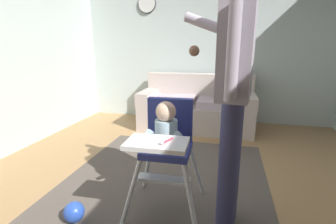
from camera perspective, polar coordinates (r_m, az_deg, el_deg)
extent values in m
cube|color=#A77D4E|center=(2.34, 0.70, -20.10)|extent=(5.89, 6.75, 0.10)
cube|color=silver|center=(4.50, 8.62, 15.57)|extent=(5.09, 0.06, 2.75)
cube|color=#574D45|center=(2.36, -2.18, -18.33)|extent=(1.97, 2.72, 0.01)
cube|color=beige|center=(4.08, 6.49, -0.97)|extent=(1.78, 0.84, 0.40)
cube|color=beige|center=(4.31, 7.24, 5.69)|extent=(1.78, 0.22, 0.46)
cube|color=beige|center=(4.18, -4.32, 3.69)|extent=(0.20, 0.84, 0.20)
cube|color=beige|center=(3.99, 18.06, 2.50)|extent=(0.20, 0.84, 0.20)
cube|color=#BCA8B7|center=(4.03, 1.22, 2.68)|extent=(0.68, 0.60, 0.11)
cube|color=#BCA8B7|center=(3.94, 11.91, 2.09)|extent=(0.68, 0.60, 0.11)
cube|color=#B24238|center=(4.16, 15.11, 4.57)|extent=(0.35, 0.18, 0.34)
cylinder|color=white|center=(1.94, -8.51, -17.94)|extent=(0.17, 0.17, 0.50)
cylinder|color=white|center=(1.85, 5.20, -19.56)|extent=(0.17, 0.17, 0.50)
cylinder|color=white|center=(2.30, -4.66, -12.28)|extent=(0.17, 0.17, 0.50)
cylinder|color=white|center=(2.23, 6.57, -13.28)|extent=(0.17, 0.17, 0.50)
cube|color=#323D92|center=(1.94, -0.37, -8.63)|extent=(0.37, 0.37, 0.05)
cube|color=#323D92|center=(2.01, 0.52, -1.72)|extent=(0.36, 0.08, 0.35)
cube|color=white|center=(1.62, -2.56, -7.20)|extent=(0.41, 0.27, 0.03)
cube|color=white|center=(1.93, -1.06, -15.19)|extent=(0.40, 0.11, 0.02)
cylinder|color=silver|center=(1.87, -0.50, -5.07)|extent=(0.18, 0.18, 0.22)
sphere|color=beige|center=(1.81, -0.58, 0.12)|extent=(0.15, 0.15, 0.15)
cylinder|color=silver|center=(1.86, -3.94, -4.92)|extent=(0.05, 0.15, 0.10)
cylinder|color=silver|center=(1.82, 2.48, -5.38)|extent=(0.05, 0.15, 0.10)
cylinder|color=#CC384C|center=(1.60, -0.25, -6.68)|extent=(0.06, 0.13, 0.01)
cube|color=white|center=(1.55, -1.47, -7.05)|extent=(0.02, 0.03, 0.02)
cylinder|color=#3A3B64|center=(1.91, 14.16, -10.77)|extent=(0.14, 0.14, 0.96)
cylinder|color=#3A3B64|center=(1.81, 13.71, -12.34)|extent=(0.14, 0.14, 0.96)
cube|color=#9D94A3|center=(1.68, 15.59, 13.21)|extent=(0.24, 0.42, 0.60)
cylinder|color=#9D94A3|center=(1.88, 11.10, 18.49)|extent=(0.48, 0.12, 0.23)
sphere|color=brown|center=(1.91, 6.04, 13.81)|extent=(0.08, 0.08, 0.08)
cylinder|color=#9D94A3|center=(1.44, 14.71, 13.14)|extent=(0.07, 0.07, 0.54)
sphere|color=#284CB7|center=(2.14, -20.80, -20.70)|extent=(0.16, 0.16, 0.16)
cylinder|color=white|center=(4.73, -4.90, 23.59)|extent=(0.30, 0.03, 0.30)
cylinder|color=black|center=(4.75, -4.84, 23.56)|extent=(0.32, 0.02, 0.32)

